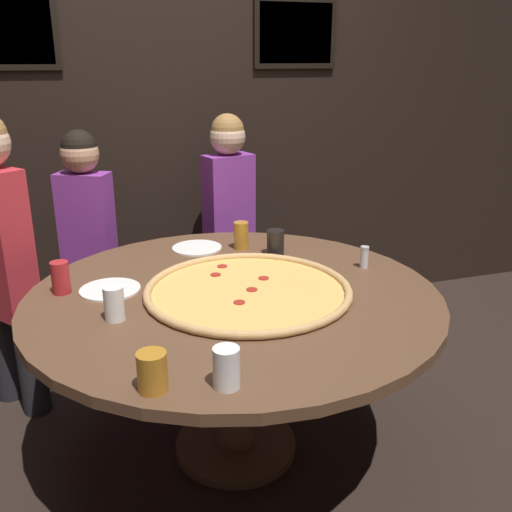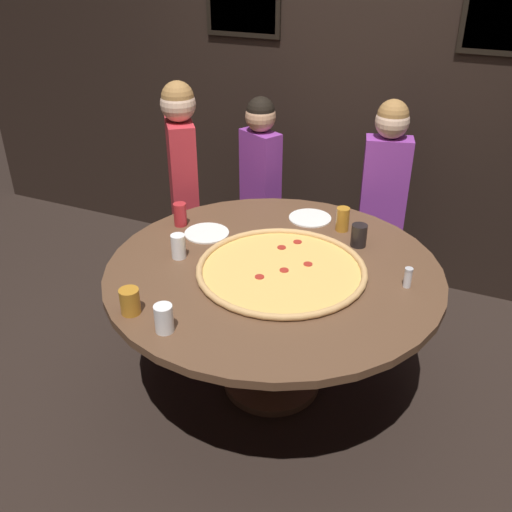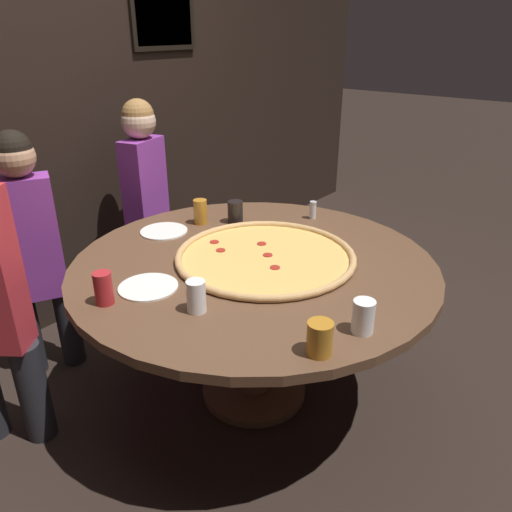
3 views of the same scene
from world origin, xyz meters
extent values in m
plane|color=black|center=(0.00, 0.00, 0.00)|extent=(24.00, 24.00, 0.00)
cube|color=black|center=(0.00, 1.42, 1.30)|extent=(6.40, 0.06, 2.60)
cube|color=black|center=(-0.80, 1.37, 1.75)|extent=(0.52, 0.02, 0.40)
cube|color=slate|center=(-0.80, 1.37, 1.75)|extent=(0.46, 0.01, 0.34)
cube|color=black|center=(0.80, 1.37, 1.75)|extent=(0.52, 0.02, 0.40)
cube|color=#936B5B|center=(0.80, 1.37, 1.75)|extent=(0.46, 0.01, 0.34)
cylinder|color=brown|center=(0.00, 0.00, 0.72)|extent=(1.63, 1.63, 0.04)
cylinder|color=brown|center=(0.00, 0.00, 0.35)|extent=(0.16, 0.16, 0.70)
cylinder|color=brown|center=(0.00, 0.00, 0.02)|extent=(0.52, 0.52, 0.04)
cylinder|color=#EAB75B|center=(0.05, -0.03, 0.75)|extent=(0.78, 0.78, 0.01)
torus|color=tan|center=(0.05, -0.03, 0.76)|extent=(0.82, 0.82, 0.03)
cylinder|color=#A8281E|center=(-0.02, -0.13, 0.75)|extent=(0.04, 0.04, 0.00)
cylinder|color=#A8281E|center=(0.07, -0.03, 0.75)|extent=(0.04, 0.04, 0.00)
cylinder|color=#A8281E|center=(0.15, 0.07, 0.75)|extent=(0.04, 0.04, 0.00)
cylinder|color=#A8281E|center=(-0.03, 0.17, 0.75)|extent=(0.04, 0.04, 0.00)
cylinder|color=#A8281E|center=(0.02, 0.26, 0.75)|extent=(0.04, 0.04, 0.00)
cylinder|color=#BC7A23|center=(-0.41, -0.60, 0.80)|extent=(0.09, 0.09, 0.11)
cylinder|color=white|center=(-0.21, -0.65, 0.80)|extent=(0.08, 0.08, 0.12)
cylinder|color=#B22328|center=(-0.64, 0.21, 0.80)|extent=(0.07, 0.07, 0.13)
cylinder|color=white|center=(-0.47, -0.10, 0.80)|extent=(0.07, 0.07, 0.12)
cylinder|color=black|center=(0.32, 0.38, 0.80)|extent=(0.08, 0.08, 0.12)
cylinder|color=#BC7A23|center=(0.19, 0.51, 0.81)|extent=(0.07, 0.07, 0.13)
cylinder|color=white|center=(-0.02, 0.58, 0.74)|extent=(0.24, 0.24, 0.01)
cylinder|color=white|center=(-0.46, 0.17, 0.74)|extent=(0.24, 0.24, 0.01)
cylinder|color=silver|center=(0.62, 0.09, 0.78)|extent=(0.04, 0.04, 0.08)
cylinder|color=#B7B7BC|center=(0.62, 0.09, 0.83)|extent=(0.04, 0.04, 0.01)
cylinder|color=#232328|center=(-0.42, 0.95, 0.22)|extent=(0.16, 0.16, 0.44)
cylinder|color=#232328|center=(-0.59, 1.04, 0.22)|extent=(0.16, 0.16, 0.44)
cube|color=purple|center=(-0.51, 0.99, 0.75)|extent=(0.30, 0.25, 0.62)
sphere|color=tan|center=(-0.51, 0.99, 1.16)|extent=(0.19, 0.19, 0.19)
sphere|color=black|center=(-0.51, 0.99, 1.19)|extent=(0.18, 0.18, 0.18)
cylinder|color=#232328|center=(-0.83, 0.58, 0.24)|extent=(0.18, 0.18, 0.49)
cylinder|color=#232328|center=(-0.96, 0.75, 0.24)|extent=(0.18, 0.18, 0.49)
cube|color=red|center=(-0.89, 0.67, 0.83)|extent=(0.30, 0.33, 0.68)
cylinder|color=#232328|center=(0.39, 1.10, 0.23)|extent=(0.15, 0.15, 0.46)
cylinder|color=#232328|center=(0.19, 1.05, 0.23)|extent=(0.15, 0.15, 0.46)
cube|color=purple|center=(0.29, 1.08, 0.78)|extent=(0.30, 0.21, 0.64)
sphere|color=beige|center=(0.29, 1.08, 1.20)|extent=(0.20, 0.20, 0.20)
sphere|color=#9E703D|center=(0.29, 1.08, 1.24)|extent=(0.18, 0.18, 0.18)
camera|label=1|loc=(-0.57, -1.99, 1.62)|focal=40.00mm
camera|label=2|loc=(0.89, -2.20, 2.16)|focal=40.00mm
camera|label=3|loc=(-1.57, -1.26, 1.70)|focal=35.00mm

